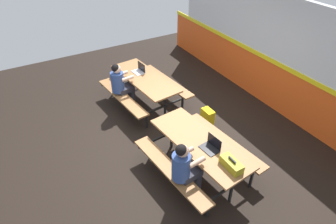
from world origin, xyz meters
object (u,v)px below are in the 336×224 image
(picnic_table_left, at_px, (145,83))
(picnic_table_right, at_px, (199,149))
(toolbox_grey, at_px, (231,164))
(student_nearer, at_px, (121,83))
(laptop_silver, at_px, (139,70))
(student_further, at_px, (185,166))
(laptop_dark, at_px, (211,146))
(backpack_dark, at_px, (208,118))

(picnic_table_left, distance_m, picnic_table_right, 2.53)
(picnic_table_right, relative_size, toolbox_grey, 5.22)
(student_nearer, height_order, toolbox_grey, student_nearer)
(student_nearer, height_order, laptop_silver, student_nearer)
(student_further, bearing_deg, picnic_table_left, 166.33)
(student_further, height_order, laptop_dark, student_further)
(student_further, relative_size, laptop_dark, 3.54)
(toolbox_grey, relative_size, backpack_dark, 0.91)
(picnic_table_right, relative_size, backpack_dark, 4.75)
(laptop_silver, xyz_separation_m, backpack_dark, (1.82, 0.79, -0.57))
(picnic_table_left, bearing_deg, toolbox_grey, -1.64)
(laptop_silver, bearing_deg, toolbox_grey, -1.60)
(laptop_dark, distance_m, toolbox_grey, 0.51)
(laptop_dark, bearing_deg, student_further, -80.08)
(student_nearer, distance_m, laptop_dark, 2.90)
(picnic_table_right, height_order, student_nearer, student_nearer)
(student_further, xyz_separation_m, backpack_dark, (-1.35, 1.49, -0.49))
(picnic_table_left, bearing_deg, laptop_silver, 178.89)
(student_further, distance_m, laptop_dark, 0.60)
(picnic_table_left, height_order, student_further, student_further)
(picnic_table_right, bearing_deg, student_further, -57.62)
(picnic_table_right, xyz_separation_m, laptop_silver, (-2.83, 0.18, 0.21))
(picnic_table_right, xyz_separation_m, toolbox_grey, (0.74, 0.08, 0.23))
(student_nearer, height_order, laptop_dark, student_nearer)
(picnic_table_left, distance_m, laptop_dark, 2.77)
(laptop_silver, distance_m, toolbox_grey, 3.57)
(picnic_table_left, xyz_separation_m, laptop_silver, (-0.30, 0.01, 0.21))
(toolbox_grey, bearing_deg, laptop_silver, 178.40)
(toolbox_grey, bearing_deg, laptop_dark, -178.30)
(laptop_silver, distance_m, backpack_dark, 2.06)
(laptop_silver, xyz_separation_m, laptop_dark, (3.06, -0.11, 0.00))
(laptop_silver, height_order, backpack_dark, laptop_silver)
(backpack_dark, bearing_deg, laptop_dark, -35.91)
(laptop_silver, bearing_deg, picnic_table_left, -1.11)
(laptop_dark, xyz_separation_m, backpack_dark, (-1.24, 0.90, -0.57))
(picnic_table_left, xyz_separation_m, backpack_dark, (1.51, 0.79, -0.36))
(laptop_dark, xyz_separation_m, toolbox_grey, (0.51, 0.01, 0.02))
(laptop_silver, bearing_deg, laptop_dark, -2.14)
(picnic_table_right, bearing_deg, laptop_dark, 14.97)
(laptop_silver, height_order, laptop_dark, same)
(student_further, height_order, laptop_silver, student_further)
(student_nearer, distance_m, toolbox_grey, 3.40)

